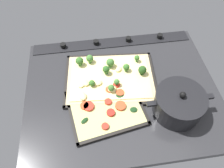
% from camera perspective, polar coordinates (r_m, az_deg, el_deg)
% --- Properties ---
extents(ground_plane, '(0.84, 0.66, 0.03)m').
position_cam_1_polar(ground_plane, '(0.96, 2.60, -1.92)').
color(ground_plane, '#28282B').
extents(stove_control_panel, '(0.81, 0.07, 0.03)m').
position_cam_1_polar(stove_control_panel, '(1.13, 0.09, 11.09)').
color(stove_control_panel, black).
rests_on(stove_control_panel, ground_plane).
extents(baking_tray_front, '(0.43, 0.33, 0.01)m').
position_cam_1_polar(baking_tray_front, '(0.97, -0.47, 1.36)').
color(baking_tray_front, black).
rests_on(baking_tray_front, ground_plane).
extents(broccoli_pizza, '(0.40, 0.30, 0.06)m').
position_cam_1_polar(broccoli_pizza, '(0.96, -0.63, 2.10)').
color(broccoli_pizza, '#D3B77F').
rests_on(broccoli_pizza, baking_tray_front).
extents(baking_tray_back, '(0.33, 0.30, 0.01)m').
position_cam_1_polar(baking_tray_back, '(0.89, -1.68, -6.42)').
color(baking_tray_back, black).
rests_on(baking_tray_back, ground_plane).
extents(veggie_pizza_back, '(0.31, 0.27, 0.02)m').
position_cam_1_polar(veggie_pizza_back, '(0.88, -1.59, -6.03)').
color(veggie_pizza_back, '#C0BE73').
rests_on(veggie_pizza_back, baking_tray_back).
extents(cooking_pot, '(0.26, 0.20, 0.13)m').
position_cam_1_polar(cooking_pot, '(0.88, 17.27, -5.03)').
color(cooking_pot, black).
rests_on(cooking_pot, ground_plane).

